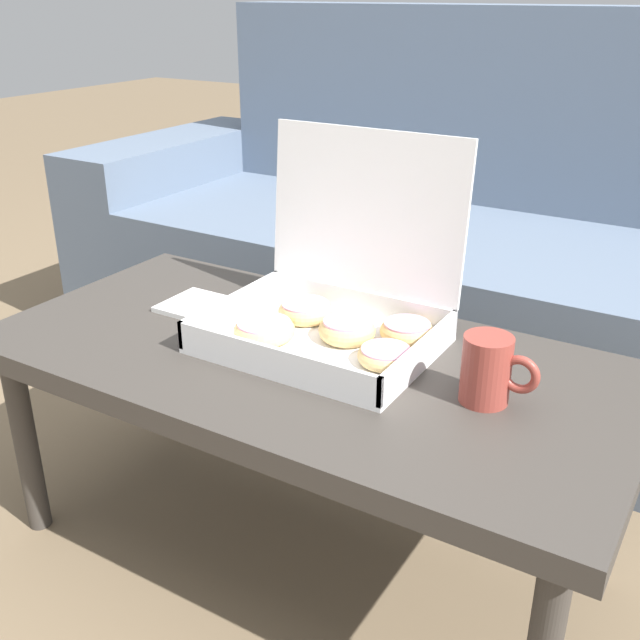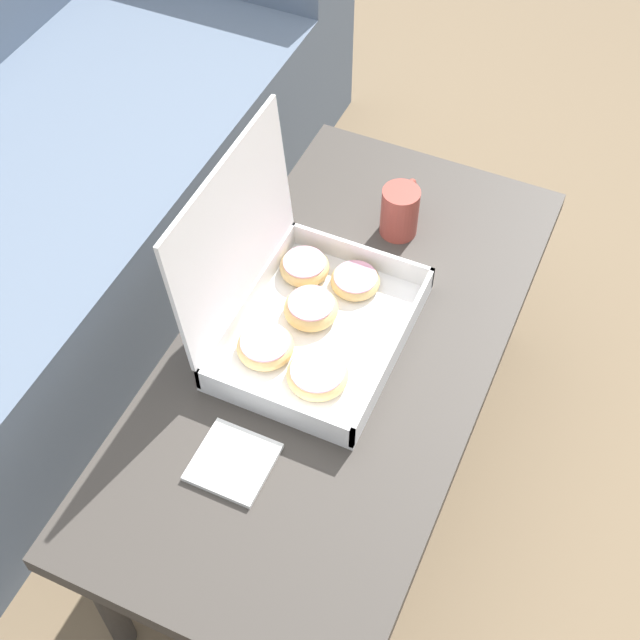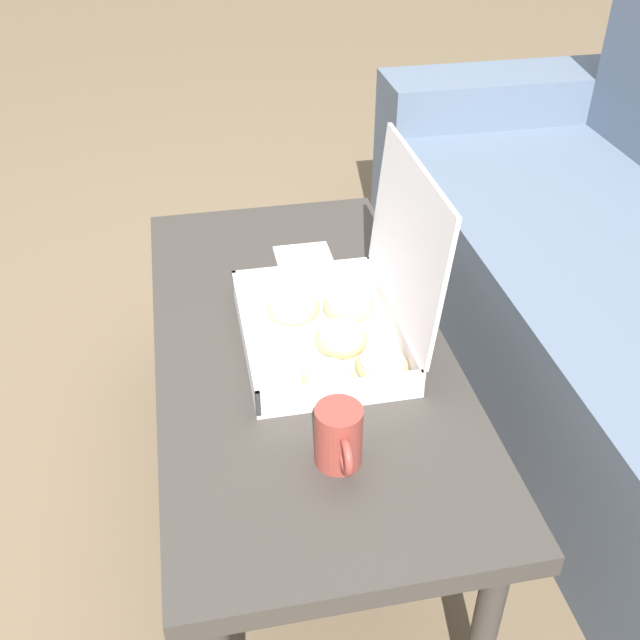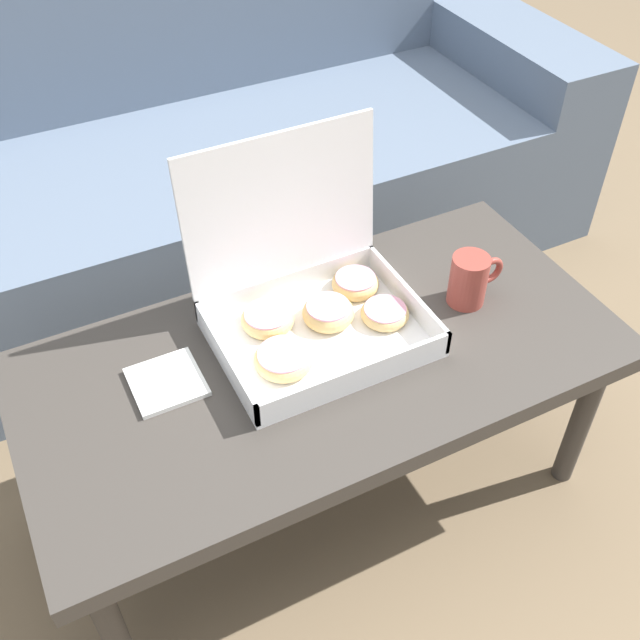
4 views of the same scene
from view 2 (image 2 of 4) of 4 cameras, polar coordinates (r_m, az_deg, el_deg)
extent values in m
plane|color=#756047|center=(1.97, -1.89, -8.24)|extent=(12.00, 12.00, 0.00)
cube|color=slate|center=(2.06, -18.81, 1.68)|extent=(1.84, 0.62, 0.42)
cube|color=slate|center=(2.68, -7.42, 19.17)|extent=(0.24, 0.82, 0.56)
cube|color=#3D3833|center=(1.60, 1.03, -2.28)|extent=(1.11, 0.55, 0.04)
cylinder|color=#3D3833|center=(2.04, 12.11, 2.55)|extent=(0.04, 0.04, 0.38)
cylinder|color=#3D3833|center=(1.66, -13.51, -16.91)|extent=(0.04, 0.04, 0.38)
cylinder|color=#3D3833|center=(2.12, 1.05, 6.20)|extent=(0.04, 0.04, 0.38)
cube|color=white|center=(1.60, 0.00, -1.02)|extent=(0.38, 0.29, 0.01)
cube|color=white|center=(1.55, 4.78, -2.08)|extent=(0.38, 0.01, 0.05)
cube|color=white|center=(1.62, -4.57, 1.23)|extent=(0.38, 0.01, 0.05)
cube|color=white|center=(1.48, -3.00, -5.61)|extent=(0.01, 0.29, 0.05)
cube|color=white|center=(1.69, 2.62, 4.18)|extent=(0.01, 0.29, 0.05)
cube|color=white|center=(1.50, -5.55, 5.57)|extent=(0.38, 0.03, 0.29)
torus|color=#E5BC75|center=(1.61, -0.58, 0.72)|extent=(0.10, 0.10, 0.04)
cylinder|color=pink|center=(1.60, -0.59, 0.96)|extent=(0.08, 0.08, 0.02)
torus|color=#E5BC75|center=(1.53, -0.16, -3.51)|extent=(0.11, 0.11, 0.03)
cylinder|color=pink|center=(1.52, -0.16, -3.32)|extent=(0.09, 0.09, 0.01)
torus|color=#E5BC75|center=(1.68, -1.00, 3.40)|extent=(0.09, 0.09, 0.03)
cylinder|color=pink|center=(1.67, -1.01, 3.61)|extent=(0.08, 0.08, 0.01)
torus|color=#E5BC75|center=(1.66, 2.27, 2.51)|extent=(0.09, 0.09, 0.03)
cylinder|color=pink|center=(1.66, 2.28, 2.69)|extent=(0.08, 0.08, 0.01)
torus|color=#E5BC75|center=(1.56, -3.52, -1.71)|extent=(0.10, 0.10, 0.03)
cylinder|color=pink|center=(1.56, -3.54, -1.51)|extent=(0.09, 0.09, 0.01)
cylinder|color=#993D33|center=(1.75, 5.12, 6.92)|extent=(0.07, 0.07, 0.11)
torus|color=#993D33|center=(1.78, 5.72, 8.07)|extent=(0.06, 0.01, 0.06)
cube|color=white|center=(1.46, -5.58, -9.03)|extent=(0.12, 0.12, 0.01)
camera|label=1|loc=(1.75, 42.85, 14.31)|focal=42.00mm
camera|label=3|loc=(2.04, 23.70, 37.03)|focal=42.00mm
camera|label=4|loc=(0.72, 61.23, -1.88)|focal=42.00mm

